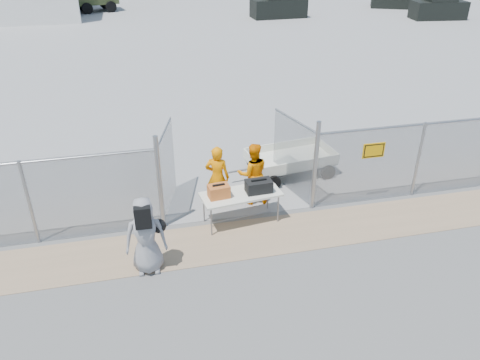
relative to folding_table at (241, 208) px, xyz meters
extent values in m
plane|color=#595959|center=(0.03, -1.77, -0.42)|extent=(160.00, 160.00, 0.00)
cube|color=gray|center=(0.03, 40.23, -0.42)|extent=(160.00, 80.00, 0.01)
cube|color=#967A5C|center=(0.03, -0.77, -0.42)|extent=(44.00, 1.60, 0.01)
cube|color=#CE6527|center=(-0.57, -0.05, 0.58)|extent=(0.55, 0.39, 0.32)
cube|color=black|center=(0.46, -0.01, 0.58)|extent=(0.66, 0.41, 0.31)
imported|color=orange|center=(-0.43, 0.89, 0.46)|extent=(0.76, 0.64, 1.77)
imported|color=orange|center=(0.54, 0.90, 0.45)|extent=(0.90, 0.72, 1.75)
imported|color=gray|center=(-2.42, -1.39, 0.49)|extent=(0.91, 0.61, 1.82)
camera|label=1|loc=(-2.29, -9.82, 6.36)|focal=35.00mm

